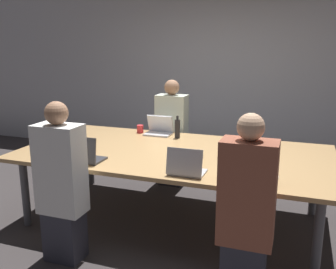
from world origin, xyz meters
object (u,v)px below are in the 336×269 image
object	(u,v)px
person_near_right	(246,212)
stapler	(199,154)
laptop_near_left	(84,155)
laptop_near_midright	(186,167)
bottle_far_midleft	(177,128)
bottle_near_right	(223,161)
bottle_near_left	(73,143)
laptop_far_midleft	(159,129)
cup_far_midleft	(140,129)
laptop_near_right	(256,174)
cup_near_right	(222,173)
person_near_left	(62,186)
person_far_midleft	(172,135)

from	to	relation	value
person_near_right	stapler	size ratio (longest dim) A/B	9.34
person_near_right	laptop_near_left	xyz separation A→B (m)	(-1.60, 0.39, 0.17)
laptop_near_midright	bottle_far_midleft	world-z (taller)	bottle_far_midleft
bottle_near_right	bottle_near_left	bearing A→B (deg)	178.60
bottle_near_left	laptop_far_midleft	size ratio (longest dim) A/B	0.79
bottle_near_left	person_near_right	bearing A→B (deg)	-17.94
stapler	cup_far_midleft	bearing A→B (deg)	113.30
laptop_near_right	bottle_near_left	world-z (taller)	bottle_near_left
cup_near_right	person_near_left	world-z (taller)	person_near_left
bottle_near_right	cup_near_right	bearing A→B (deg)	-81.82
laptop_near_left	laptop_near_midright	xyz separation A→B (m)	(1.03, -0.02, -0.00)
bottle_far_midleft	bottle_near_left	bearing A→B (deg)	-128.47
cup_near_right	bottle_near_right	xyz separation A→B (m)	(-0.02, 0.14, 0.06)
laptop_far_midleft	bottle_far_midleft	xyz separation A→B (m)	(0.27, -0.11, 0.05)
cup_near_right	laptop_near_midright	world-z (taller)	laptop_near_midright
person_far_midleft	cup_far_midleft	world-z (taller)	person_far_midleft
stapler	person_near_left	bearing A→B (deg)	-164.42
cup_far_midleft	stapler	xyz separation A→B (m)	(0.97, -0.74, -0.02)
cup_near_right	bottle_near_right	size ratio (longest dim) A/B	0.36
laptop_near_left	cup_far_midleft	bearing A→B (deg)	-90.61
person_near_left	stapler	xyz separation A→B (m)	(0.96, 0.96, 0.11)
person_near_left	person_far_midleft	bearing A→B (deg)	-97.85
laptop_far_midleft	person_near_left	bearing A→B (deg)	-98.19
person_far_midleft	person_near_left	bearing A→B (deg)	-97.85
laptop_near_midright	person_far_midleft	xyz separation A→B (m)	(-0.72, 1.69, -0.16)
person_near_left	bottle_near_left	world-z (taller)	person_near_left
bottle_near_right	person_far_midleft	bearing A→B (deg)	123.63
laptop_far_midleft	cup_far_midleft	bearing A→B (deg)	-178.10
laptop_near_left	person_far_midleft	xyz separation A→B (m)	(0.31, 1.67, -0.16)
person_near_left	bottle_near_left	distance (m)	0.70
bottle_near_right	person_near_left	distance (m)	1.42
laptop_near_left	stapler	size ratio (longest dim) A/B	2.17
bottle_near_left	stapler	xyz separation A→B (m)	(1.24, 0.35, -0.09)
laptop_near_right	person_near_left	distance (m)	1.65
person_near_left	stapler	size ratio (longest dim) A/B	9.36
person_near_left	cup_far_midleft	bearing A→B (deg)	-89.67
cup_near_right	laptop_near_left	distance (m)	1.33
laptop_near_left	person_near_left	world-z (taller)	person_near_left
laptop_near_right	cup_far_midleft	world-z (taller)	laptop_near_right
bottle_near_left	laptop_near_midright	size ratio (longest dim) A/B	0.83
bottle_near_left	bottle_far_midleft	xyz separation A→B (m)	(0.79, 1.00, 0.00)
person_near_right	bottle_near_left	world-z (taller)	person_near_right
laptop_near_right	cup_near_right	world-z (taller)	laptop_near_right
laptop_near_right	stapler	bearing A→B (deg)	-41.17
cup_near_right	laptop_far_midleft	world-z (taller)	laptop_far_midleft
bottle_far_midleft	bottle_near_right	bearing A→B (deg)	-53.42
bottle_near_right	laptop_far_midleft	world-z (taller)	laptop_far_midleft
cup_near_right	stapler	xyz separation A→B (m)	(-0.34, 0.53, -0.02)
person_near_right	laptop_near_midright	size ratio (longest dim) A/B	4.52
laptop_far_midleft	person_far_midleft	size ratio (longest dim) A/B	0.23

